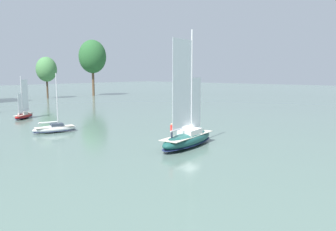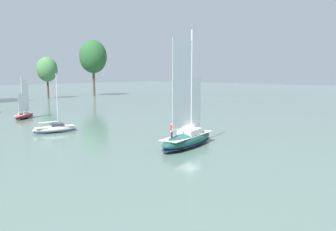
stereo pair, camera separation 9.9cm
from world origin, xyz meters
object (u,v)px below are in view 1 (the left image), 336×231
at_px(sailboat_moored_near_marina, 55,128).
at_px(channel_buoy, 182,116).
at_px(tree_shore_center, 46,69).
at_px(sailboat_moored_mid_channel, 24,115).
at_px(tree_shore_right, 92,57).
at_px(sailboat_main, 188,137).

bearing_deg(sailboat_moored_near_marina, channel_buoy, -16.69).
xyz_separation_m(tree_shore_center, sailboat_moored_mid_channel, (-27.89, -40.64, -8.79)).
bearing_deg(channel_buoy, sailboat_moored_near_marina, 163.31).
bearing_deg(tree_shore_right, sailboat_moored_mid_channel, -139.05).
bearing_deg(tree_shore_right, tree_shore_center, 176.28).
height_order(sailboat_moored_near_marina, sailboat_moored_mid_channel, sailboat_moored_near_marina).
bearing_deg(sailboat_moored_mid_channel, sailboat_moored_near_marina, -102.83).
distance_m(sailboat_main, sailboat_moored_near_marina, 20.53).
height_order(tree_shore_center, sailboat_main, tree_shore_center).
bearing_deg(sailboat_main, channel_buoy, 39.61).
xyz_separation_m(sailboat_moored_near_marina, sailboat_moored_mid_channel, (3.93, 17.27, 0.12)).
bearing_deg(sailboat_main, sailboat_moored_near_marina, 104.63).
xyz_separation_m(tree_shore_right, sailboat_moored_mid_channel, (-45.52, -39.50, -13.47)).
bearing_deg(tree_shore_center, sailboat_moored_mid_channel, -124.46).
height_order(tree_shore_center, sailboat_moored_near_marina, tree_shore_center).
relative_size(sailboat_main, sailboat_moored_near_marina, 1.58).
distance_m(sailboat_main, sailboat_moored_mid_channel, 37.15).
distance_m(sailboat_moored_mid_channel, channel_buoy, 29.44).
distance_m(sailboat_moored_near_marina, sailboat_moored_mid_channel, 17.71).
height_order(sailboat_main, channel_buoy, sailboat_main).
height_order(sailboat_main, sailboat_moored_mid_channel, sailboat_main).
relative_size(tree_shore_center, sailboat_moored_near_marina, 1.61).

